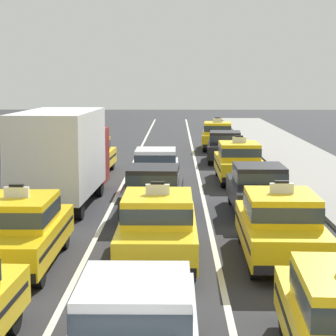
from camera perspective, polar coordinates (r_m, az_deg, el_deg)
name	(u,v)px	position (r m, az deg, el deg)	size (l,w,h in m)	color
lane_stripe_left_center	(123,183)	(26.62, -4.02, -1.34)	(0.14, 80.00, 0.01)	silver
lane_stripe_center_right	(200,183)	(26.55, 2.88, -1.35)	(0.14, 80.00, 0.01)	silver
taxi_left_second	(19,230)	(15.21, -13.18, -5.39)	(1.83, 4.57, 1.96)	black
box_truck_left_third	(64,153)	(22.21, -9.28, 1.31)	(2.50, 7.04, 3.27)	black
taxi_left_fourth	(90,155)	(28.90, -7.00, 1.13)	(2.00, 4.63, 1.96)	black
sedan_center_nearest	(135,328)	(9.33, -2.94, -14.12)	(1.78, 4.31, 1.58)	black
taxi_center_second	(158,226)	(15.18, -0.91, -5.20)	(1.83, 4.56, 1.96)	black
sedan_center_third	(154,189)	(20.22, -1.28, -1.92)	(1.92, 4.36, 1.58)	black
sedan_center_fourth	(156,167)	(25.12, -1.10, 0.06)	(1.77, 4.30, 1.58)	black
taxi_right_second	(280,224)	(15.56, 10.00, -4.99)	(1.89, 4.59, 1.96)	black
sedan_right_third	(259,187)	(20.77, 8.11, -1.73)	(1.77, 4.30, 1.58)	black
taxi_right_fourth	(239,161)	(26.97, 6.34, 0.64)	(1.83, 4.56, 1.96)	black
sedan_right_fifth	(225,145)	(33.27, 5.13, 2.02)	(2.07, 4.42, 1.58)	black
taxi_right_sixth	(217,135)	(38.89, 4.45, 2.96)	(2.08, 4.66, 1.96)	black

